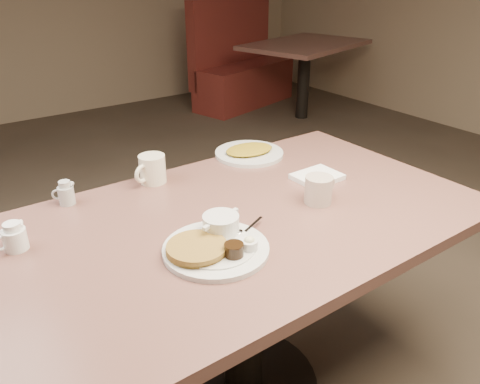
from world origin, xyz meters
TOP-DOWN VIEW (x-y plane):
  - diner_table at (0.00, 0.00)m, footprint 1.50×0.90m
  - main_plate at (-0.18, -0.11)m, footprint 0.38×0.36m
  - coffee_mug_near at (0.25, -0.07)m, footprint 0.13×0.10m
  - napkin at (0.37, 0.06)m, footprint 0.16×0.13m
  - coffee_mug_far at (-0.12, 0.38)m, footprint 0.14×0.12m
  - creamer_left at (-0.62, 0.20)m, footprint 0.09×0.07m
  - creamer_right at (-0.42, 0.39)m, footprint 0.07×0.05m
  - hash_plate at (0.31, 0.39)m, footprint 0.29×0.29m
  - booth_back_right at (2.32, 3.15)m, footprint 1.55×1.70m

SIDE VIEW (x-z plane):
  - booth_back_right at x=2.32m, z-range -0.15..0.97m
  - diner_table at x=0.00m, z-range 0.21..0.96m
  - napkin at x=0.37m, z-range 0.75..0.77m
  - hash_plate at x=0.31m, z-range 0.75..0.78m
  - main_plate at x=-0.18m, z-range 0.74..0.81m
  - creamer_left at x=-0.62m, z-range 0.75..0.83m
  - creamer_right at x=-0.42m, z-range 0.75..0.83m
  - coffee_mug_near at x=0.25m, z-range 0.75..0.84m
  - coffee_mug_far at x=-0.12m, z-range 0.75..0.85m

